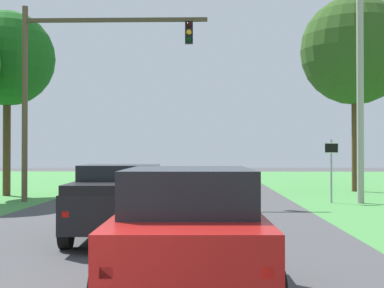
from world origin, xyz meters
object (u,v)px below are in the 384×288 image
(pickup_truck_lead, at_px, (121,199))
(traffic_light, at_px, (71,73))
(oak_tree_right, at_px, (355,51))
(extra_tree_2, at_px, (7,59))
(red_suv_near, at_px, (189,229))
(keep_moving_sign, at_px, (331,162))
(utility_pole_right, at_px, (360,81))

(pickup_truck_lead, distance_m, traffic_light, 11.44)
(oak_tree_right, xyz_separation_m, extra_tree_2, (-17.24, -3.38, -0.91))
(red_suv_near, bearing_deg, traffic_light, 109.18)
(red_suv_near, height_order, traffic_light, traffic_light)
(red_suv_near, relative_size, keep_moving_sign, 1.76)
(traffic_light, relative_size, utility_pole_right, 0.82)
(extra_tree_2, bearing_deg, keep_moving_sign, -13.33)
(keep_moving_sign, height_order, extra_tree_2, extra_tree_2)
(oak_tree_right, xyz_separation_m, utility_pole_right, (-1.57, -6.95, -2.44))
(red_suv_near, bearing_deg, oak_tree_right, 70.05)
(traffic_light, bearing_deg, red_suv_near, -70.82)
(pickup_truck_lead, relative_size, keep_moving_sign, 2.09)
(red_suv_near, height_order, keep_moving_sign, keep_moving_sign)
(pickup_truck_lead, distance_m, oak_tree_right, 20.29)
(traffic_light, xyz_separation_m, utility_pole_right, (11.83, -0.33, -0.43))
(traffic_light, xyz_separation_m, keep_moving_sign, (10.69, -0.20, -3.72))
(red_suv_near, height_order, extra_tree_2, extra_tree_2)
(pickup_truck_lead, xyz_separation_m, oak_tree_right, (9.82, 16.54, 6.46))
(pickup_truck_lead, bearing_deg, red_suv_near, -72.07)
(keep_moving_sign, bearing_deg, oak_tree_right, 68.30)
(red_suv_near, height_order, utility_pole_right, utility_pole_right)
(keep_moving_sign, distance_m, extra_tree_2, 15.69)
(keep_moving_sign, relative_size, utility_pole_right, 0.26)
(traffic_light, distance_m, oak_tree_right, 15.09)
(oak_tree_right, bearing_deg, traffic_light, -153.71)
(keep_moving_sign, bearing_deg, red_suv_near, -109.16)
(pickup_truck_lead, height_order, keep_moving_sign, keep_moving_sign)
(oak_tree_right, distance_m, extra_tree_2, 17.59)
(keep_moving_sign, xyz_separation_m, oak_tree_right, (2.71, 6.82, 5.74))
(pickup_truck_lead, bearing_deg, traffic_light, 109.87)
(keep_moving_sign, bearing_deg, pickup_truck_lead, -126.18)
(utility_pole_right, height_order, extra_tree_2, utility_pole_right)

